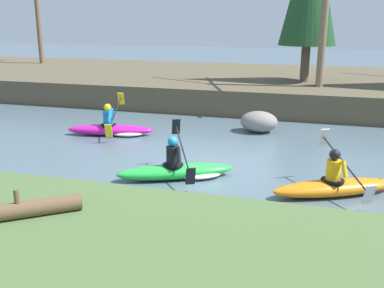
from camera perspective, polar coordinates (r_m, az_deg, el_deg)
ground_plane at (r=11.14m, az=2.34°, el=-3.01°), size 90.00×90.00×0.00m
riverbank_far at (r=21.50m, az=9.56°, el=7.31°), size 44.00×10.29×0.98m
bare_tree_upstream at (r=28.05m, az=-18.83°, el=14.69°), size 2.89×2.86×5.19m
kayaker_lead at (r=9.85m, az=17.75°, el=-5.00°), size 2.67×1.94×1.20m
kayaker_middle at (r=10.36m, az=-1.51°, el=-3.32°), size 2.67×1.93×1.20m
kayaker_trailing at (r=14.33m, az=-9.90°, el=1.88°), size 2.78×2.05×1.20m
boulder_midstream at (r=14.67m, az=8.49°, el=2.83°), size 1.20×0.94×0.68m
driftwood_log at (r=7.00m, az=-22.84°, el=-8.02°), size 1.86×1.54×0.44m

